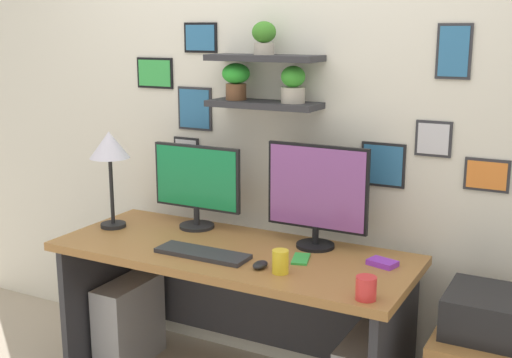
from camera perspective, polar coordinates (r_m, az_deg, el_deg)
back_wall_assembly at (r=3.29m, az=1.63°, el=6.10°), size 4.40×0.24×2.70m
desk at (r=3.16m, az=-1.57°, el=-9.42°), size 1.69×0.68×0.75m
monitor_left at (r=3.33m, az=-5.21°, el=-0.35°), size 0.49×0.18×0.43m
monitor_right at (r=3.02m, az=5.36°, el=-1.23°), size 0.49×0.18×0.49m
keyboard at (r=2.97m, az=-4.70°, el=-6.51°), size 0.44×0.14×0.02m
computer_mouse at (r=2.81m, az=0.37°, el=-7.52°), size 0.06×0.09×0.03m
desk_lamp at (r=3.36m, az=-12.70°, el=2.46°), size 0.20×0.20×0.50m
cell_phone at (r=2.91m, az=3.94°, el=-6.99°), size 0.11×0.15×0.01m
coffee_mug at (r=2.52m, az=9.61°, el=-9.40°), size 0.08×0.08×0.09m
pen_cup at (r=2.74m, az=2.15°, el=-7.24°), size 0.07×0.07×0.10m
scissors_tray at (r=2.89m, az=11.01°, el=-7.21°), size 0.14×0.11×0.02m
printer at (r=2.80m, az=20.22°, el=-11.07°), size 0.38×0.34×0.17m
computer_tower_left at (r=3.62m, az=-11.03°, el=-12.17°), size 0.18×0.40×0.45m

